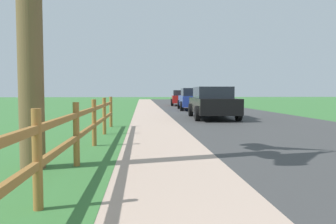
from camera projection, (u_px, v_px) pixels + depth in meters
ground_plane at (163, 110)px, 24.07m from camera, size 120.00×120.00×0.00m
road_asphalt at (206, 109)px, 26.33m from camera, size 7.00×66.00×0.01m
curb_concrete at (123, 109)px, 25.83m from camera, size 6.00×66.00×0.01m
grass_verge at (103, 109)px, 25.71m from camera, size 5.00×66.00×0.00m
rail_fence at (76, 129)px, 5.91m from camera, size 0.11×13.45×1.14m
parked_suv_black at (212, 102)px, 16.68m from camera, size 2.26×5.02×1.56m
parked_car_blue at (193, 99)px, 24.60m from camera, size 2.23×4.95×1.58m
parked_car_red at (182, 98)px, 32.44m from camera, size 2.39×4.70×1.47m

